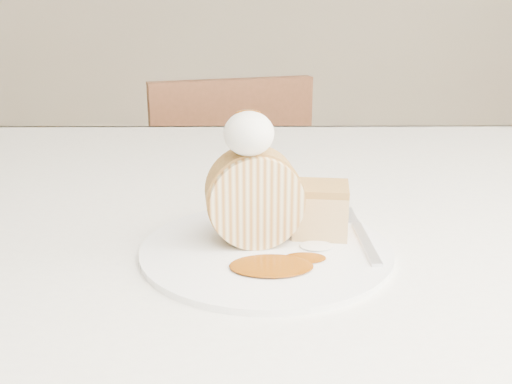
{
  "coord_description": "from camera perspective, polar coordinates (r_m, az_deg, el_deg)",
  "views": [
    {
      "loc": [
        0.02,
        -0.47,
        0.98
      ],
      "look_at": [
        0.03,
        0.05,
        0.81
      ],
      "focal_mm": 40.0,
      "sensor_mm": 36.0,
      "label": 1
    }
  ],
  "objects": [
    {
      "name": "table",
      "position": [
        0.74,
        -2.36,
        -7.35
      ],
      "size": [
        1.4,
        0.9,
        0.75
      ],
      "color": "white",
      "rests_on": "ground"
    },
    {
      "name": "cake_chunk",
      "position": [
        0.58,
        6.47,
        -2.07
      ],
      "size": [
        0.06,
        0.06,
        0.05
      ],
      "primitive_type": "cube",
      "rotation": [
        0.0,
        0.0,
        -0.13
      ],
      "color": "#AE7D42",
      "rests_on": "plate"
    },
    {
      "name": "caramel_drizzle",
      "position": [
        0.53,
        -0.77,
        8.48
      ],
      "size": [
        0.02,
        0.02,
        0.01
      ],
      "primitive_type": "ellipsoid",
      "color": "#763604",
      "rests_on": "whipped_cream"
    },
    {
      "name": "caramel_pool",
      "position": [
        0.51,
        1.54,
        -7.37
      ],
      "size": [
        0.08,
        0.06,
        0.0
      ],
      "primitive_type": null,
      "rotation": [
        0.0,
        0.0,
        -0.13
      ],
      "color": "#763604",
      "rests_on": "plate"
    },
    {
      "name": "chair_far",
      "position": [
        1.5,
        -3.24,
        -1.8
      ],
      "size": [
        0.49,
        0.49,
        0.82
      ],
      "rotation": [
        0.0,
        0.0,
        3.45
      ],
      "color": "brown",
      "rests_on": "ground"
    },
    {
      "name": "whipped_cream",
      "position": [
        0.52,
        -0.73,
        5.86
      ],
      "size": [
        0.05,
        0.05,
        0.04
      ],
      "primitive_type": "ellipsoid",
      "color": "silver",
      "rests_on": "roulade_slice"
    },
    {
      "name": "plate",
      "position": [
        0.56,
        1.04,
        -5.75
      ],
      "size": [
        0.27,
        0.27,
        0.01
      ],
      "primitive_type": "cylinder",
      "rotation": [
        0.0,
        0.0,
        -0.13
      ],
      "color": "white",
      "rests_on": "table"
    },
    {
      "name": "roulade_slice",
      "position": [
        0.55,
        -0.14,
        -0.57
      ],
      "size": [
        0.1,
        0.06,
        0.09
      ],
      "primitive_type": "cylinder",
      "rotation": [
        1.57,
        0.0,
        0.12
      ],
      "color": "beige",
      "rests_on": "plate"
    },
    {
      "name": "fork",
      "position": [
        0.57,
        10.92,
        -4.99
      ],
      "size": [
        0.02,
        0.14,
        0.0
      ],
      "primitive_type": "cube",
      "rotation": [
        0.0,
        0.0,
        0.01
      ],
      "color": "silver",
      "rests_on": "plate"
    }
  ]
}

